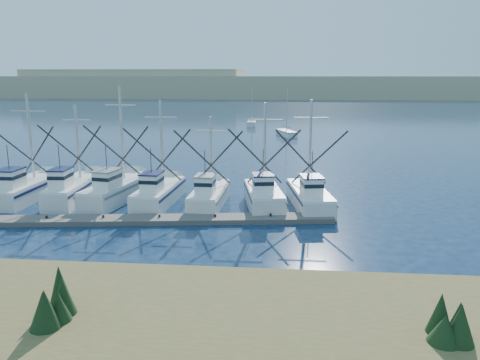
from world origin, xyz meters
name	(u,v)px	position (x,y,z in m)	size (l,w,h in m)	color
ground	(269,261)	(0.00, 0.00, 0.00)	(500.00, 500.00, 0.00)	#0C1C36
shore_bank	(46,337)	(-8.00, -10.00, 0.80)	(40.00, 10.00, 1.60)	#4C422D
floating_dock	(146,220)	(-9.06, 6.39, 0.18)	(27.05, 1.80, 0.36)	#615D57
dune_ridge	(282,86)	(0.00, 210.00, 5.00)	(360.00, 60.00, 10.00)	tan
trawler_fleet	(154,192)	(-9.78, 11.34, 0.95)	(27.06, 9.29, 9.46)	white
sailboat_near	(286,133)	(1.31, 56.08, 0.49)	(3.69, 6.36, 8.10)	white
sailboat_far	(252,123)	(-5.80, 72.54, 0.50)	(1.79, 5.83, 8.10)	white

